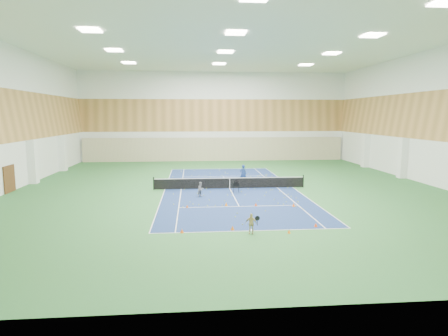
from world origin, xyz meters
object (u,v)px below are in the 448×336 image
Objects in this scene: tennis_net at (230,182)px; child_court at (201,189)px; coach at (243,174)px; child_apron at (251,224)px; ball_cart at (236,187)px.

child_court is at bearing -129.84° from tennis_net.
coach is 1.59× the size of child_apron.
tennis_net is 2.73m from coach.
child_court is (-3.99, -5.33, -0.29)m from coach.
ball_cart is at bearing 65.27° from coach.
tennis_net is 15.60× the size of ball_cart.
coach is 6.66m from child_court.
ball_cart is at bearing -78.15° from tennis_net.
ball_cart is at bearing -18.09° from child_court.
coach is 14.71m from child_apron.
ball_cart is (-1.10, -3.97, -0.46)m from coach.
tennis_net reaches higher than ball_cart.
ball_cart is (0.35, -1.68, -0.14)m from tennis_net.
tennis_net is at bearing 48.39° from coach.
coach is at bearing 79.71° from ball_cart.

